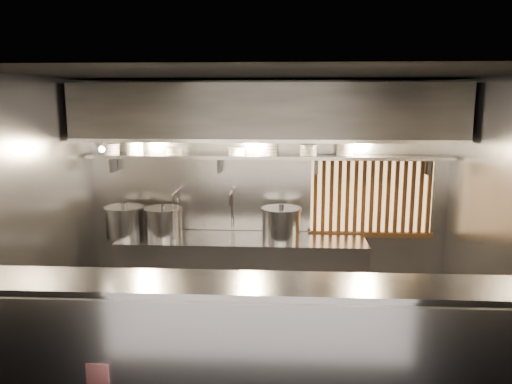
# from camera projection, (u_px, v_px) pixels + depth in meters

# --- Properties ---
(floor) EXTENTS (4.50, 4.50, 0.00)m
(floor) POSITION_uv_depth(u_px,v_px,m) (262.00, 353.00, 5.12)
(floor) COLOR black
(floor) RESTS_ON ground
(ceiling) EXTENTS (4.50, 4.50, 0.00)m
(ceiling) POSITION_uv_depth(u_px,v_px,m) (263.00, 74.00, 4.61)
(ceiling) COLOR black
(ceiling) RESTS_ON wall_back
(wall_back) EXTENTS (4.50, 0.00, 4.50)m
(wall_back) POSITION_uv_depth(u_px,v_px,m) (268.00, 193.00, 6.34)
(wall_back) COLOR gray
(wall_back) RESTS_ON floor
(wall_left) EXTENTS (0.00, 3.00, 3.00)m
(wall_left) POSITION_uv_depth(u_px,v_px,m) (38.00, 218.00, 4.99)
(wall_left) COLOR gray
(wall_left) RESTS_ON floor
(wall_right) EXTENTS (0.00, 3.00, 3.00)m
(wall_right) POSITION_uv_depth(u_px,v_px,m) (498.00, 224.00, 4.74)
(wall_right) COLOR gray
(wall_right) RESTS_ON floor
(serving_counter) EXTENTS (4.50, 0.56, 1.13)m
(serving_counter) POSITION_uv_depth(u_px,v_px,m) (257.00, 348.00, 4.08)
(serving_counter) COLOR #A1A1A7
(serving_counter) RESTS_ON floor
(cooking_bench) EXTENTS (3.00, 0.70, 0.90)m
(cooking_bench) POSITION_uv_depth(u_px,v_px,m) (242.00, 273.00, 6.17)
(cooking_bench) COLOR #A1A1A7
(cooking_bench) RESTS_ON floor
(bowl_shelf) EXTENTS (4.40, 0.34, 0.04)m
(bowl_shelf) POSITION_uv_depth(u_px,v_px,m) (267.00, 157.00, 6.08)
(bowl_shelf) COLOR #A1A1A7
(bowl_shelf) RESTS_ON wall_back
(exhaust_hood) EXTENTS (4.40, 0.81, 0.65)m
(exhaust_hood) POSITION_uv_depth(u_px,v_px,m) (267.00, 112.00, 5.76)
(exhaust_hood) COLOR #2D2D30
(exhaust_hood) RESTS_ON ceiling
(wood_screen) EXTENTS (1.56, 0.09, 1.04)m
(wood_screen) POSITION_uv_depth(u_px,v_px,m) (371.00, 196.00, 6.22)
(wood_screen) COLOR #FCBE71
(wood_screen) RESTS_ON wall_back
(faucet_left) EXTENTS (0.04, 0.30, 0.50)m
(faucet_left) POSITION_uv_depth(u_px,v_px,m) (176.00, 201.00, 6.29)
(faucet_left) COLOR silver
(faucet_left) RESTS_ON wall_back
(faucet_right) EXTENTS (0.04, 0.30, 0.50)m
(faucet_right) POSITION_uv_depth(u_px,v_px,m) (231.00, 202.00, 6.25)
(faucet_right) COLOR silver
(faucet_right) RESTS_ON wall_back
(heat_lamp) EXTENTS (0.25, 0.35, 0.20)m
(heat_lamp) POSITION_uv_depth(u_px,v_px,m) (100.00, 144.00, 5.69)
(heat_lamp) COLOR #A1A1A7
(heat_lamp) RESTS_ON exhaust_hood
(pendant_bulb) EXTENTS (0.09, 0.09, 0.19)m
(pendant_bulb) POSITION_uv_depth(u_px,v_px,m) (259.00, 151.00, 5.95)
(pendant_bulb) COLOR #2D2D30
(pendant_bulb) RESTS_ON exhaust_hood
(stock_pot_left) EXTENTS (0.63, 0.63, 0.42)m
(stock_pot_left) POSITION_uv_depth(u_px,v_px,m) (125.00, 221.00, 6.14)
(stock_pot_left) COLOR #A1A1A7
(stock_pot_left) RESTS_ON cooking_bench
(stock_pot_mid) EXTENTS (0.57, 0.57, 0.40)m
(stock_pot_mid) POSITION_uv_depth(u_px,v_px,m) (164.00, 222.00, 6.13)
(stock_pot_mid) COLOR #A1A1A7
(stock_pot_mid) RESTS_ON cooking_bench
(stock_pot_right) EXTENTS (0.62, 0.62, 0.43)m
(stock_pot_right) POSITION_uv_depth(u_px,v_px,m) (281.00, 223.00, 6.01)
(stock_pot_right) COLOR #A1A1A7
(stock_pot_right) RESTS_ON cooking_bench
(red_placard) EXTENTS (0.24, 0.05, 0.33)m
(red_placard) POSITION_uv_depth(u_px,v_px,m) (95.00, 383.00, 3.93)
(red_placard) COLOR red
(red_placard) RESTS_ON serving_counter
(bowl_stack_0) EXTENTS (0.21, 0.21, 0.13)m
(bowl_stack_0) POSITION_uv_depth(u_px,v_px,m) (111.00, 149.00, 6.17)
(bowl_stack_0) COLOR silver
(bowl_stack_0) RESTS_ON bowl_shelf
(bowl_stack_1) EXTENTS (0.22, 0.22, 0.17)m
(bowl_stack_1) POSITION_uv_depth(u_px,v_px,m) (135.00, 148.00, 6.15)
(bowl_stack_1) COLOR silver
(bowl_stack_1) RESTS_ON bowl_shelf
(bowl_stack_2) EXTENTS (0.21, 0.21, 0.09)m
(bowl_stack_2) POSITION_uv_depth(u_px,v_px,m) (174.00, 151.00, 6.13)
(bowl_stack_2) COLOR silver
(bowl_stack_2) RESTS_ON bowl_shelf
(bowl_stack_3) EXTENTS (0.22, 0.22, 0.09)m
(bowl_stack_3) POSITION_uv_depth(u_px,v_px,m) (236.00, 151.00, 6.08)
(bowl_stack_3) COLOR silver
(bowl_stack_3) RESTS_ON bowl_shelf
(bowl_stack_4) EXTENTS (0.22, 0.22, 0.17)m
(bowl_stack_4) POSITION_uv_depth(u_px,v_px,m) (269.00, 148.00, 6.05)
(bowl_stack_4) COLOR silver
(bowl_stack_4) RESTS_ON bowl_shelf
(bowl_stack_5) EXTENTS (0.22, 0.22, 0.13)m
(bowl_stack_5) POSITION_uv_depth(u_px,v_px,m) (308.00, 150.00, 6.03)
(bowl_stack_5) COLOR silver
(bowl_stack_5) RESTS_ON bowl_shelf
(bowl_stack_6) EXTENTS (0.22, 0.22, 0.17)m
(bowl_stack_6) POSITION_uv_depth(u_px,v_px,m) (345.00, 149.00, 6.00)
(bowl_stack_6) COLOR silver
(bowl_stack_6) RESTS_ON bowl_shelf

